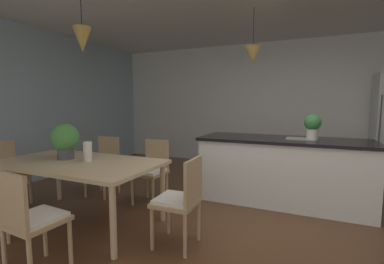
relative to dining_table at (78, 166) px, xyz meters
The scene contains 15 objects.
ground_plane 2.21m from the dining_table, 17.65° to the left, with size 10.00×8.40×0.04m, color brown.
wall_back_kitchen 4.44m from the dining_table, 62.75° to the left, with size 10.00×0.12×2.70m, color silver.
window_wall_left_glazing 2.26m from the dining_table, 162.70° to the left, with size 0.06×8.40×2.70m, color #9EB7C6.
dining_table is the anchor object (origin of this frame).
chair_window_end 1.32m from the dining_table, behind, with size 0.42×0.42×0.87m.
chair_kitchen_end 1.32m from the dining_table, ahead, with size 0.41×0.41×0.87m.
chair_far_right 1.00m from the dining_table, 64.31° to the left, with size 0.42×0.42×0.87m.
chair_near_right 1.00m from the dining_table, 64.62° to the right, with size 0.43×0.43×0.87m.
chair_far_left 1.00m from the dining_table, 115.72° to the left, with size 0.42×0.42×0.87m.
kitchen_island 2.66m from the dining_table, 38.36° to the left, with size 2.27×0.86×0.91m.
pendant_over_table 1.40m from the dining_table, ahead, with size 0.20×0.20×0.78m.
pendant_over_island_main 2.71m from the dining_table, 45.14° to the left, with size 0.23×0.23×0.75m.
potted_plant_on_island 2.97m from the dining_table, 33.97° to the left, with size 0.21×0.21×0.34m.
potted_plant_on_table 0.38m from the dining_table, behind, with size 0.32×0.32×0.42m.
vase_on_dining_table 0.21m from the dining_table, 22.09° to the left, with size 0.10×0.10×0.23m.
Camera 1 is at (0.41, -2.87, 1.38)m, focal length 25.15 mm.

